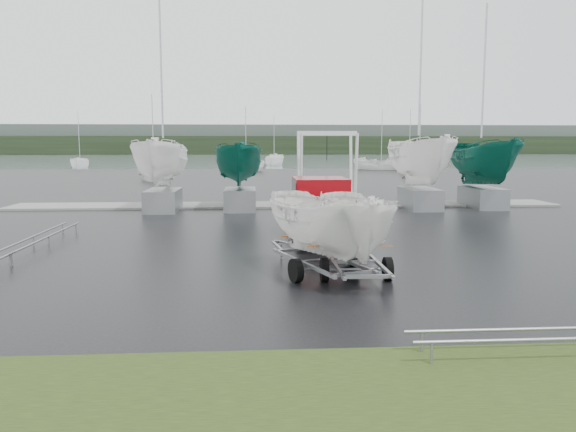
{
  "coord_description": "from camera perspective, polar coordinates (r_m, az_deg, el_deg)",
  "views": [
    {
      "loc": [
        -1.99,
        -17.98,
        3.41
      ],
      "look_at": [
        -0.85,
        -0.81,
        1.2
      ],
      "focal_mm": 35.0,
      "sensor_mm": 36.0,
      "label": 1
    }
  ],
  "objects": [
    {
      "name": "keelboat_2",
      "position": [
        30.34,
        13.43,
        8.8
      ],
      "size": [
        2.7,
        3.2,
        10.88
      ],
      "color": "gray",
      "rests_on": "ground"
    },
    {
      "name": "trailer_parked",
      "position": [
        14.14,
        3.44,
        4.71
      ],
      "size": [
        2.34,
        3.79,
        5.12
      ],
      "rotation": [
        0.0,
        0.0,
        0.35
      ],
      "color": "gray",
      "rests_on": "ground"
    },
    {
      "name": "moored_boat_6",
      "position": [
        76.46,
        12.19,
        4.61
      ],
      "size": [
        2.9,
        2.88,
        10.82
      ],
      "rotation": [
        0.0,
        0.0,
        1.1
      ],
      "color": "white",
      "rests_on": "ground"
    },
    {
      "name": "lake",
      "position": [
        118.05,
        -2.87,
        5.65
      ],
      "size": [
        300.0,
        300.0,
        0.0
      ],
      "primitive_type": "plane",
      "color": "gray",
      "rests_on": "ground"
    },
    {
      "name": "ground_plane",
      "position": [
        18.41,
        2.46,
        -3.36
      ],
      "size": [
        120.0,
        120.0,
        0.0
      ],
      "primitive_type": "plane",
      "color": "black",
      "rests_on": "ground"
    },
    {
      "name": "treeline",
      "position": [
        187.99,
        -3.24,
        7.19
      ],
      "size": [
        300.0,
        8.0,
        6.0
      ],
      "primitive_type": "cube",
      "color": "black",
      "rests_on": "ground"
    },
    {
      "name": "moored_boat_5",
      "position": [
        90.45,
        -1.42,
        5.16
      ],
      "size": [
        3.27,
        3.33,
        11.74
      ],
      "rotation": [
        0.0,
        0.0,
        2.97
      ],
      "color": "white",
      "rests_on": "ground"
    },
    {
      "name": "moored_boat_1",
      "position": [
        69.39,
        -4.27,
        4.49
      ],
      "size": [
        3.55,
        3.56,
        11.31
      ],
      "rotation": [
        0.0,
        0.0,
        5.59
      ],
      "color": "white",
      "rests_on": "ground"
    },
    {
      "name": "boat_hoist",
      "position": [
        31.28,
        3.96,
        5.95
      ],
      "size": [
        3.3,
        2.18,
        4.12
      ],
      "color": "silver",
      "rests_on": "ground"
    },
    {
      "name": "moored_boat_0",
      "position": [
        54.3,
        -13.42,
        3.53
      ],
      "size": [
        3.05,
        3.09,
        11.09
      ],
      "rotation": [
        0.0,
        0.0,
        3.53
      ],
      "color": "white",
      "rests_on": "ground"
    },
    {
      "name": "keelboat_0",
      "position": [
        29.33,
        -12.74,
        8.41
      ],
      "size": [
        2.55,
        3.2,
        10.72
      ],
      "color": "gray",
      "rests_on": "ground"
    },
    {
      "name": "dock",
      "position": [
        31.23,
        -0.14,
        1.14
      ],
      "size": [
        30.0,
        3.0,
        0.12
      ],
      "primitive_type": "cube",
      "color": "gray",
      "rests_on": "ground"
    },
    {
      "name": "pickup_truck",
      "position": [
        20.82,
        3.51,
        0.96
      ],
      "size": [
        2.39,
        6.42,
        2.13
      ],
      "rotation": [
        0.0,
        0.0,
        -0.0
      ],
      "color": "maroon",
      "rests_on": "ground"
    },
    {
      "name": "moored_boat_4",
      "position": [
        86.48,
        -20.34,
        4.61
      ],
      "size": [
        2.68,
        2.73,
        11.14
      ],
      "rotation": [
        0.0,
        0.0,
        0.14
      ],
      "color": "white",
      "rests_on": "ground"
    },
    {
      "name": "grass_verge",
      "position": [
        8.02,
        11.52,
        -17.97
      ],
      "size": [
        40.0,
        40.0,
        0.0
      ],
      "primitive_type": "plane",
      "color": "#223013",
      "rests_on": "ground"
    },
    {
      "name": "keelboat_3",
      "position": [
        31.83,
        19.42,
        8.15
      ],
      "size": [
        2.57,
        3.2,
        10.75
      ],
      "color": "gray",
      "rests_on": "ground"
    },
    {
      "name": "trailer_hitched",
      "position": [
        14.05,
        6.94,
        4.47
      ],
      "size": [
        1.78,
        3.61,
        5.03
      ],
      "rotation": [
        0.0,
        0.0,
        -0.0
      ],
      "color": "gray",
      "rests_on": "ground"
    },
    {
      "name": "mast_rack_0",
      "position": [
        20.46,
        -23.81,
        -1.91
      ],
      "size": [
        0.56,
        6.5,
        0.06
      ],
      "rotation": [
        0.0,
        0.0,
        1.57
      ],
      "color": "gray",
      "rests_on": "ground"
    },
    {
      "name": "far_hill",
      "position": [
        196.0,
        -3.27,
        7.78
      ],
      "size": [
        300.0,
        6.0,
        10.0
      ],
      "primitive_type": "cube",
      "color": "#4C5651",
      "rests_on": "ground"
    },
    {
      "name": "moored_boat_3",
      "position": [
        76.5,
        9.43,
        4.67
      ],
      "size": [
        3.65,
        3.61,
        11.75
      ],
      "rotation": [
        0.0,
        0.0,
        1.24
      ],
      "color": "white",
      "rests_on": "ground"
    },
    {
      "name": "keelboat_1",
      "position": [
        29.19,
        -4.96,
        8.02
      ],
      "size": [
        2.39,
        3.2,
        7.44
      ],
      "color": "gray",
      "rests_on": "ground"
    },
    {
      "name": "moored_boat_2",
      "position": [
        68.38,
        13.16,
        4.28
      ],
      "size": [
        3.1,
        3.08,
        11.0
      ],
      "rotation": [
        0.0,
        0.0,
        2.06
      ],
      "color": "white",
      "rests_on": "ground"
    }
  ]
}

